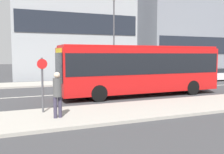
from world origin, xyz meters
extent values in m
plane|color=#3A3A3D|center=(0.00, 0.00, 0.00)|extent=(120.00, 120.00, 0.00)
cube|color=#A39E93|center=(0.00, -6.25, 0.07)|extent=(44.00, 3.50, 0.13)
cube|color=#A39E93|center=(0.00, 6.25, 0.07)|extent=(44.00, 3.50, 0.13)
cube|color=silver|center=(0.00, 0.00, 0.00)|extent=(41.80, 0.16, 0.01)
cube|color=#1E232D|center=(1.20, 9.47, 5.96)|extent=(13.09, 0.08, 2.20)
cube|color=gray|center=(19.27, 12.36, 7.07)|extent=(17.21, 5.72, 14.14)
cube|color=#1E232D|center=(19.27, 9.47, 3.89)|extent=(16.52, 0.08, 2.20)
cube|color=red|center=(2.13, -2.16, 1.70)|extent=(10.63, 2.46, 2.77)
cube|color=black|center=(2.13, -2.16, 2.11)|extent=(10.41, 2.49, 1.27)
cube|color=red|center=(2.13, -2.16, 3.15)|extent=(10.47, 2.26, 0.14)
cube|color=black|center=(-3.20, -2.16, 1.95)|extent=(0.05, 2.16, 1.66)
cube|color=yellow|center=(-3.20, -2.16, 2.87)|extent=(0.04, 1.72, 0.32)
cylinder|color=black|center=(-1.17, -3.27, 0.48)|extent=(0.96, 0.28, 0.96)
cylinder|color=black|center=(-1.17, -1.04, 0.48)|extent=(0.96, 0.28, 0.96)
cylinder|color=black|center=(5.42, -3.27, 0.48)|extent=(0.96, 0.28, 0.96)
cylinder|color=black|center=(5.42, -1.04, 0.48)|extent=(0.96, 0.28, 0.96)
cube|color=silver|center=(14.18, 3.31, 0.49)|extent=(3.93, 1.86, 0.68)
cube|color=#21262B|center=(14.07, 3.31, 1.04)|extent=(2.16, 1.64, 0.43)
cylinder|color=black|center=(15.40, 4.15, 0.30)|extent=(0.60, 0.18, 0.60)
cylinder|color=black|center=(12.96, 2.46, 0.30)|extent=(0.60, 0.18, 0.60)
cylinder|color=black|center=(12.96, 4.15, 0.30)|extent=(0.60, 0.18, 0.60)
cylinder|color=#383347|center=(-3.96, -6.54, 0.56)|extent=(0.15, 0.15, 0.86)
cylinder|color=#383347|center=(-4.15, -6.58, 0.56)|extent=(0.15, 0.15, 0.86)
cylinder|color=#4C4C4C|center=(-4.06, -6.56, 1.36)|extent=(0.34, 0.34, 0.75)
sphere|color=beige|center=(-4.06, -6.56, 1.86)|extent=(0.24, 0.24, 0.24)
cylinder|color=#4C4C51|center=(-4.49, -5.35, 1.33)|extent=(0.09, 0.09, 2.41)
cylinder|color=red|center=(-4.49, -5.41, 2.27)|extent=(0.44, 0.03, 0.44)
cylinder|color=#4C4C51|center=(3.24, 5.12, 3.91)|extent=(0.14, 0.14, 7.56)
camera|label=1|loc=(-5.75, -16.53, 2.67)|focal=40.00mm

